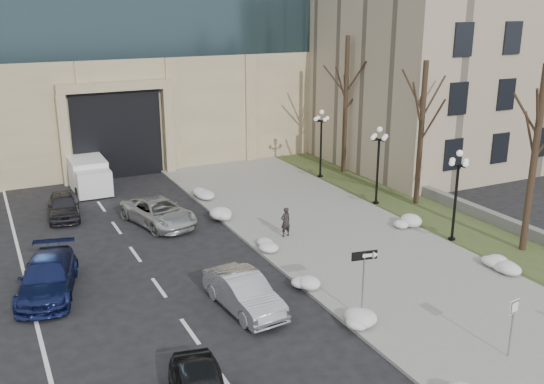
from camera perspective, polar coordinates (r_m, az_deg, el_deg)
The scene contains 27 objects.
sidewalk at distance 30.34m, azimuth 7.89°, elevation -5.08°, with size 9.00×40.00×0.12m, color gray.
curb at distance 28.21m, azimuth 0.24°, elevation -6.67°, with size 0.30×40.00×0.14m, color gray.
grass_strip at distance 34.23m, azimuth 16.96°, elevation -3.07°, with size 4.00×40.00×0.10m, color #384522.
stone_wall at distance 36.82m, azimuth 17.18°, elevation -1.17°, with size 0.50×30.00×0.70m, color slate.
classical_building at distance 50.94m, azimuth 16.81°, elevation 10.37°, with size 22.00×18.12×12.00m.
car_b at distance 24.03m, azimuth -2.66°, elevation -9.43°, with size 1.55×4.43×1.46m, color #A5A7AD.
car_c at distance 26.86m, azimuth -20.35°, elevation -7.51°, with size 2.11×5.19×1.51m, color #161F4F.
car_d at distance 33.45m, azimuth -10.63°, elevation -1.86°, with size 2.37×5.13×1.43m, color #B5B5B5.
car_e at distance 35.93m, azimuth -19.01°, elevation -1.22°, with size 1.64×4.08×1.39m, color #2A2A2F.
pedestrian at distance 30.89m, azimuth 1.28°, elevation -2.83°, with size 0.57×0.37×1.55m, color black.
box_truck at distance 41.39m, azimuth -17.01°, elevation 1.74°, with size 2.29×6.25×1.97m.
one_way_sign at distance 22.80m, azimuth 9.08°, elevation -6.65°, with size 1.07×0.38×2.86m.
keep_sign at distance 21.99m, azimuth 21.75°, elevation -10.81°, with size 0.48×0.11×2.22m.
snow_clump_c at distance 23.26m, azimuth 8.31°, elevation -11.77°, with size 1.10×1.60×0.36m, color white.
snow_clump_d at distance 26.08m, azimuth 3.45°, elevation -8.24°, with size 1.10×1.60×0.36m, color white.
snow_clump_e at distance 29.72m, azimuth -0.31°, elevation -4.90°, with size 1.10×1.60×0.36m, color white.
snow_clump_f at distance 33.54m, azimuth -4.36°, elevation -2.30°, with size 1.10×1.60×0.36m, color white.
snow_clump_g at distance 37.50m, azimuth -6.87°, elevation -0.24°, with size 1.10×1.60×0.36m, color white.
snow_clump_i at distance 29.02m, azimuth 20.55°, elevation -6.64°, with size 1.10×1.60×0.36m, color white.
snow_clump_j at distance 33.38m, azimuth 12.10°, elevation -2.75°, with size 1.10×1.60×0.36m, color white.
snow_clump_k at distance 29.12m, azimuth 20.59°, elevation -6.56°, with size 1.10×1.60×0.36m, color white.
lamppost_b at distance 31.16m, azimuth 17.01°, elevation 0.78°, with size 1.18×1.18×4.76m.
lamppost_c at distance 35.95m, azimuth 9.98°, elevation 3.44°, with size 1.18×1.18×4.76m.
lamppost_d at distance 41.22m, azimuth 4.65°, elevation 5.42°, with size 1.18×1.18×4.76m.
tree_near at distance 30.45m, azimuth 23.71°, elevation 5.05°, with size 3.20×3.20×9.00m.
tree_mid at distance 36.04m, azimuth 13.98°, elevation 7.18°, with size 3.20×3.20×8.50m.
tree_far at distance 42.29m, azimuth 7.00°, elevation 9.88°, with size 3.20×3.20×9.50m.
Camera 1 is at (-12.58, -9.02, 11.55)m, focal length 40.00 mm.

